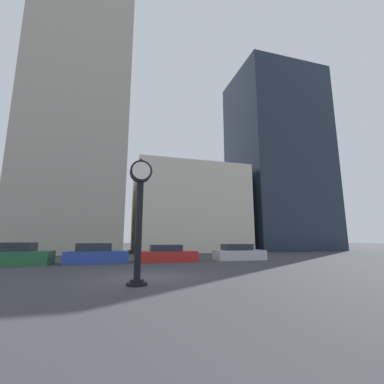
# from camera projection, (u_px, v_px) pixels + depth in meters

# --- Properties ---
(ground_plane) EXTENTS (200.00, 200.00, 0.00)m
(ground_plane) POSITION_uv_depth(u_px,v_px,m) (145.00, 278.00, 11.28)
(ground_plane) COLOR #38383D
(building_tall_tower) EXTENTS (12.42, 12.00, 39.51)m
(building_tall_tower) POSITION_uv_depth(u_px,v_px,m) (82.00, 107.00, 35.65)
(building_tall_tower) COLOR #ADA393
(building_tall_tower) RESTS_ON ground_plane
(building_storefront_row) EXTENTS (14.99, 12.00, 11.64)m
(building_storefront_row) POSITION_uv_depth(u_px,v_px,m) (187.00, 210.00, 37.30)
(building_storefront_row) COLOR beige
(building_storefront_row) RESTS_ON ground_plane
(building_glass_modern) EXTENTS (13.86, 12.00, 29.69)m
(building_glass_modern) POSITION_uv_depth(u_px,v_px,m) (277.00, 160.00, 43.26)
(building_glass_modern) COLOR #1E2838
(building_glass_modern) RESTS_ON ground_plane
(street_clock) EXTENTS (0.85, 0.76, 4.86)m
(street_clock) POSITION_uv_depth(u_px,v_px,m) (140.00, 209.00, 9.92)
(street_clock) COLOR black
(street_clock) RESTS_ON ground_plane
(car_green) EXTENTS (4.22, 2.01, 1.46)m
(car_green) POSITION_uv_depth(u_px,v_px,m) (16.00, 256.00, 16.66)
(car_green) COLOR #236038
(car_green) RESTS_ON ground_plane
(car_blue) EXTENTS (4.29, 2.00, 1.39)m
(car_blue) POSITION_uv_depth(u_px,v_px,m) (96.00, 255.00, 17.97)
(car_blue) COLOR #28429E
(car_blue) RESTS_ON ground_plane
(car_red) EXTENTS (4.38, 2.11, 1.25)m
(car_red) POSITION_uv_depth(u_px,v_px,m) (168.00, 254.00, 19.45)
(car_red) COLOR red
(car_red) RESTS_ON ground_plane
(car_silver) EXTENTS (4.09, 2.12, 1.28)m
(car_silver) POSITION_uv_depth(u_px,v_px,m) (239.00, 253.00, 21.03)
(car_silver) COLOR #BCBCC1
(car_silver) RESTS_ON ground_plane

